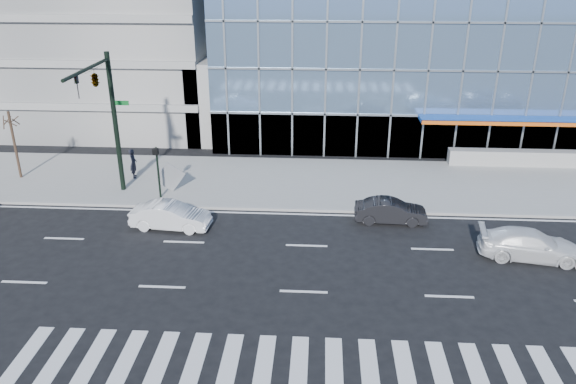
% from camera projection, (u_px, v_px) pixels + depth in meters
% --- Properties ---
extents(ground, '(160.00, 160.00, 0.00)m').
position_uv_depth(ground, '(307.00, 246.00, 27.05)').
color(ground, black).
rests_on(ground, ground).
extents(sidewalk, '(120.00, 8.00, 0.15)m').
position_uv_depth(sidewalk, '(311.00, 182.00, 34.37)').
color(sidewalk, gray).
rests_on(sidewalk, ground).
extents(theatre_building, '(42.00, 26.00, 15.00)m').
position_uv_depth(theatre_building, '(483.00, 24.00, 47.18)').
color(theatre_building, '#7397C1').
rests_on(theatre_building, ground).
extents(ramp_block, '(6.00, 8.00, 6.00)m').
position_uv_depth(ramp_block, '(236.00, 95.00, 42.72)').
color(ramp_block, gray).
rests_on(ramp_block, ground).
extents(traffic_signal, '(1.14, 5.74, 8.00)m').
position_uv_depth(traffic_signal, '(101.00, 94.00, 29.43)').
color(traffic_signal, black).
rests_on(traffic_signal, sidewalk).
extents(ped_signal_post, '(0.30, 0.33, 3.00)m').
position_uv_depth(ped_signal_post, '(157.00, 165.00, 31.22)').
color(ped_signal_post, black).
rests_on(ped_signal_post, sidewalk).
extents(street_tree_near, '(1.10, 1.10, 4.23)m').
position_uv_depth(street_tree_near, '(10.00, 121.00, 33.45)').
color(street_tree_near, '#332319').
rests_on(street_tree_near, sidewalk).
extents(white_suv, '(4.82, 2.46, 1.34)m').
position_uv_depth(white_suv, '(530.00, 245.00, 25.76)').
color(white_suv, white).
rests_on(white_suv, ground).
extents(white_sedan, '(4.16, 1.76, 1.33)m').
position_uv_depth(white_sedan, '(171.00, 216.00, 28.56)').
color(white_sedan, white).
rests_on(white_sedan, ground).
extents(dark_sedan, '(3.77, 1.40, 1.23)m').
position_uv_depth(dark_sedan, '(391.00, 211.00, 29.21)').
color(dark_sedan, black).
rests_on(dark_sedan, ground).
extents(pedestrian, '(0.61, 0.76, 1.82)m').
position_uv_depth(pedestrian, '(133.00, 163.00, 34.52)').
color(pedestrian, black).
rests_on(pedestrian, sidewalk).
extents(tilted_panel, '(1.72, 0.75, 1.83)m').
position_uv_depth(tilted_panel, '(170.00, 177.00, 32.43)').
color(tilted_panel, '#999999').
rests_on(tilted_panel, sidewalk).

